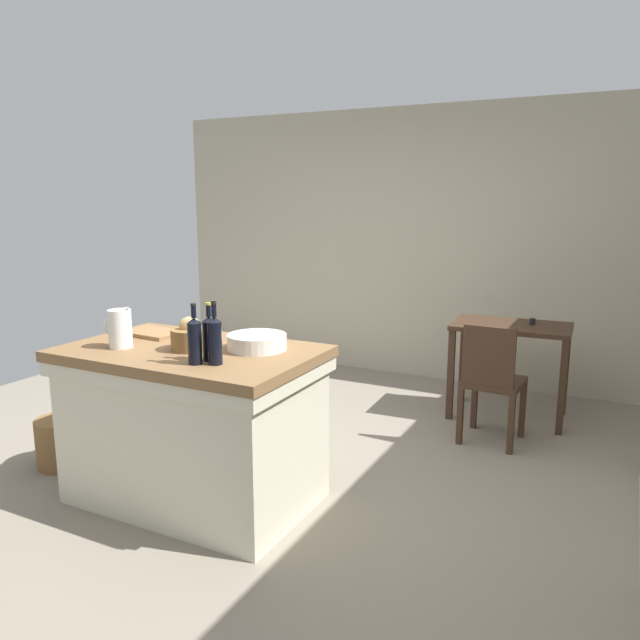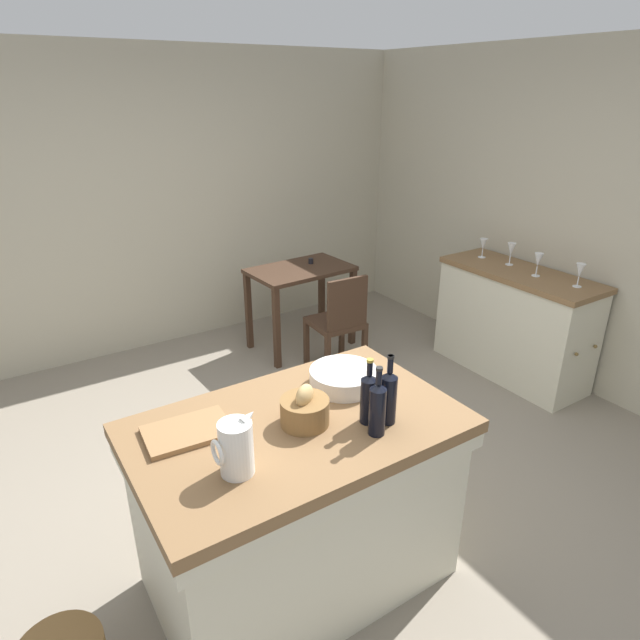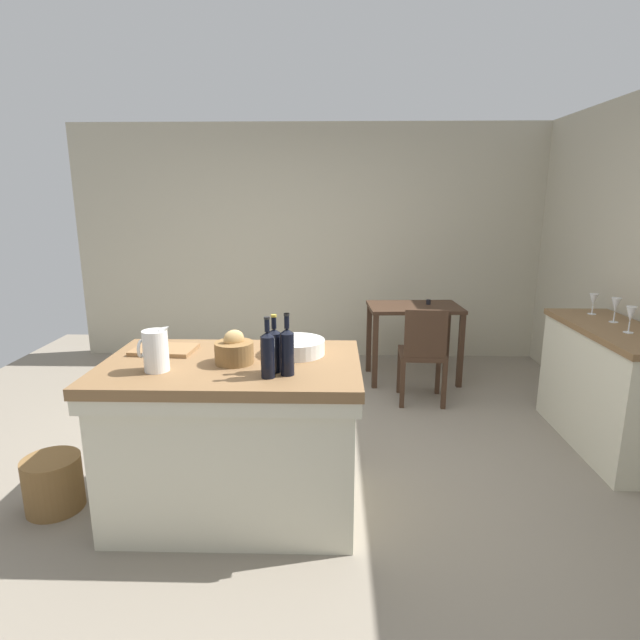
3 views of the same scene
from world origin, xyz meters
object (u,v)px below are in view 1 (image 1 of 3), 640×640
Objects in this scene: wine_bottle_green at (195,340)px; cutting_board at (153,333)px; pitcher at (120,328)px; wash_bowl at (257,342)px; island_table at (193,419)px; writing_desk at (511,340)px; wine_bottle_amber at (209,337)px; wine_bottle_dark at (215,339)px; wicker_hamper at (62,442)px; wooden_chair at (492,380)px; bread_basket at (190,338)px.

cutting_board is at bearing 147.40° from wine_bottle_green.
pitcher is 0.78m from wash_bowl.
pitcher is 0.78× the size of wash_bowl.
wine_bottle_green is (0.24, -0.25, 0.55)m from island_table.
wine_bottle_amber is at bearing -114.67° from writing_desk.
cutting_board is 1.10× the size of wine_bottle_dark.
island_table is at bearing 1.81° from wicker_hamper.
island_table is 0.60m from wash_bowl.
wine_bottle_dark reaches higher than cutting_board.
cutting_board is at bearing -140.96° from wooden_chair.
wine_bottle_green is (0.21, -0.23, 0.06)m from bread_basket.
wine_bottle_green is at bearing -104.56° from wine_bottle_amber.
wooden_chair is at bearing 51.04° from bread_basket.
wine_bottle_dark is at bearing -32.21° from island_table.
writing_desk is at bearing 54.42° from pitcher.
wine_bottle_green is at bearing -46.61° from bread_basket.
island_table is 2.13m from wooden_chair.
wine_bottle_dark is 1.68m from wicker_hamper.
wine_bottle_green is at bearing -8.41° from pitcher.
cutting_board reaches higher than writing_desk.
wine_bottle_green reaches higher than cutting_board.
wine_bottle_amber is at bearing -121.57° from wooden_chair.
wash_bowl reaches higher than cutting_board.
wine_bottle_dark reaches higher than wine_bottle_amber.
wine_bottle_amber reaches higher than wicker_hamper.
wash_bowl is 1.02× the size of wicker_hamper.
island_table is at bearing 147.79° from wine_bottle_dark.
wooden_chair is at bearing 39.04° from cutting_board.
island_table is at bearing -157.16° from wash_bowl.
bread_basket is (-1.34, -1.66, 0.51)m from wooden_chair.
bread_basket reaches higher than wash_bowl.
bread_basket is 0.70× the size of wine_bottle_amber.
pitcher is 0.41m from bread_basket.
cutting_board is (-0.07, 0.34, -0.10)m from pitcher.
wicker_hamper is (-2.45, -1.67, -0.32)m from wooden_chair.
wine_bottle_dark is at bearing -112.86° from writing_desk.
pitcher is 1.22× the size of bread_basket.
pitcher is (-0.36, -0.16, 0.53)m from island_table.
bread_basket reaches higher than writing_desk.
pitcher is at bearing -78.21° from cutting_board.
wicker_hamper is at bearing -162.00° from cutting_board.
wicker_hamper is (-1.08, -0.03, -0.33)m from island_table.
island_table is at bearing 24.43° from pitcher.
wash_bowl is at bearing 73.80° from wine_bottle_amber.
writing_desk is at bearing 59.44° from bread_basket.
pitcher is at bearing -10.23° from wicker_hamper.
island_table is 4.68× the size of wine_bottle_amber.
wine_bottle_amber is (-0.07, 0.05, -0.01)m from wine_bottle_dark.
wine_bottle_green reaches higher than island_table.
bread_basket is 0.66× the size of wine_bottle_dark.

